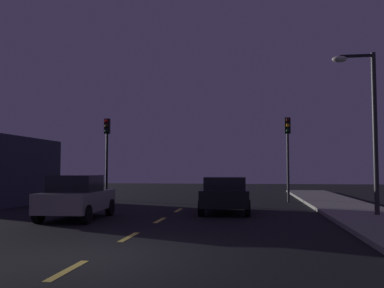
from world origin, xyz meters
The scene contains 11 objects.
ground_plane centered at (0.00, 7.00, 0.00)m, with size 80.00×80.00×0.00m, color black.
sidewalk_curb_right centered at (7.50, 7.00, 0.07)m, with size 3.00×40.00×0.15m, color gray.
lane_stripe_nearest centered at (0.00, -1.20, 0.00)m, with size 0.16×1.60×0.01m, color #EACC4C.
lane_stripe_second centered at (0.00, 2.60, 0.00)m, with size 0.16×1.60×0.01m, color #EACC4C.
lane_stripe_third centered at (0.00, 6.40, 0.00)m, with size 0.16×1.60×0.01m, color #EACC4C.
lane_stripe_fourth centered at (0.00, 10.20, 0.00)m, with size 0.16×1.60×0.01m, color #EACC4C.
traffic_signal_left centered at (-5.29, 15.68, 3.40)m, with size 0.32×0.38×4.84m.
traffic_signal_right centered at (5.24, 15.68, 3.32)m, with size 0.32×0.38×4.72m.
car_stopped_ahead centered at (2.13, 9.47, 0.77)m, with size 2.13×4.22×1.50m.
car_adjacent_lane centered at (-3.06, 6.29, 0.80)m, with size 2.03×3.93×1.60m.
street_lamp_right centered at (7.55, 8.00, 3.77)m, with size 1.59×0.36×6.19m.
Camera 1 is at (3.28, -8.47, 1.79)m, focal length 39.67 mm.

